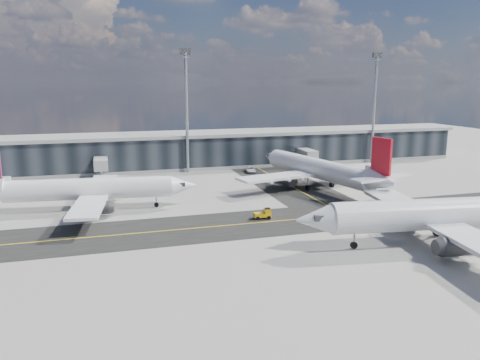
{
  "coord_description": "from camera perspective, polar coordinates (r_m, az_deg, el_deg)",
  "views": [
    {
      "loc": [
        -19.05,
        -61.7,
        21.21
      ],
      "look_at": [
        2.76,
        12.83,
        5.0
      ],
      "focal_mm": 35.0,
      "sensor_mm": 36.0,
      "label": 1
    }
  ],
  "objects": [
    {
      "name": "baggage_tug",
      "position": [
        74.35,
        2.95,
        -4.12
      ],
      "size": [
        2.82,
        1.66,
        1.69
      ],
      "rotation": [
        0.0,
        0.0,
        -1.68
      ],
      "color": "#DEA40B",
      "rests_on": "ground"
    },
    {
      "name": "service_van",
      "position": [
        112.79,
        1.28,
        1.29
      ],
      "size": [
        2.74,
        4.94,
        1.31
      ],
      "primitive_type": "imported",
      "rotation": [
        0.0,
        0.0,
        -0.12
      ],
      "color": "white",
      "rests_on": "ground"
    },
    {
      "name": "ground",
      "position": [
        67.97,
        0.81,
        -6.39
      ],
      "size": [
        300.0,
        300.0,
        0.0
      ],
      "primitive_type": "plane",
      "color": "gray",
      "rests_on": "ground"
    },
    {
      "name": "airliner_redtail",
      "position": [
        96.11,
        9.64,
        1.3
      ],
      "size": [
        34.74,
        40.46,
        12.06
      ],
      "rotation": [
        0.0,
        0.0,
        0.22
      ],
      "color": "white",
      "rests_on": "ground"
    },
    {
      "name": "taxiway_lanes",
      "position": [
        78.89,
        1.23,
        -3.8
      ],
      "size": [
        180.0,
        63.0,
        0.03
      ],
      "color": "black",
      "rests_on": "ground"
    },
    {
      "name": "floodlight_masts",
      "position": [
        111.48,
        -6.53,
        8.83
      ],
      "size": [
        102.5,
        0.7,
        28.9
      ],
      "color": "gray",
      "rests_on": "ground"
    },
    {
      "name": "terminal_concourse",
      "position": [
        119.42,
        -6.96,
        3.46
      ],
      "size": [
        152.0,
        19.8,
        8.8
      ],
      "color": "black",
      "rests_on": "ground"
    },
    {
      "name": "airliner_af",
      "position": [
        82.89,
        -18.22,
        -1.08
      ],
      "size": [
        36.75,
        31.42,
        10.88
      ],
      "rotation": [
        0.0,
        0.0,
        -1.69
      ],
      "color": "white",
      "rests_on": "ground"
    },
    {
      "name": "airliner_near",
      "position": [
        68.19,
        24.17,
        -3.79
      ],
      "size": [
        42.01,
        35.92,
        12.44
      ],
      "rotation": [
        0.0,
        0.0,
        1.44
      ],
      "color": "silver",
      "rests_on": "ground"
    }
  ]
}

